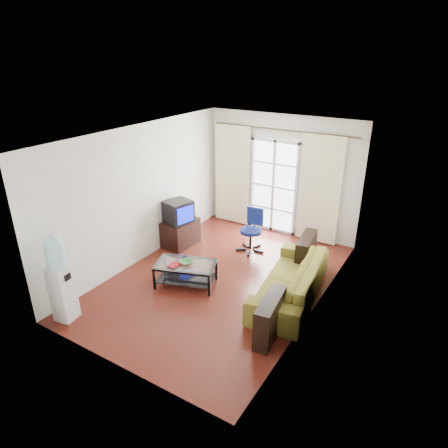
% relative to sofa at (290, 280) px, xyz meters
% --- Properties ---
extents(floor, '(5.20, 5.20, 0.00)m').
position_rel_sofa_xyz_m(floor, '(-1.31, -0.16, -0.33)').
color(floor, '#5D2016').
rests_on(floor, ground).
extents(ceiling, '(5.20, 5.20, 0.00)m').
position_rel_sofa_xyz_m(ceiling, '(-1.31, -0.16, 2.37)').
color(ceiling, white).
rests_on(ceiling, wall_back).
extents(wall_back, '(3.60, 0.02, 2.70)m').
position_rel_sofa_xyz_m(wall_back, '(-1.31, 2.44, 1.02)').
color(wall_back, white).
rests_on(wall_back, floor).
extents(wall_front, '(3.60, 0.02, 2.70)m').
position_rel_sofa_xyz_m(wall_front, '(-1.31, -2.76, 1.02)').
color(wall_front, white).
rests_on(wall_front, floor).
extents(wall_left, '(0.02, 5.20, 2.70)m').
position_rel_sofa_xyz_m(wall_left, '(-3.11, -0.16, 1.02)').
color(wall_left, white).
rests_on(wall_left, floor).
extents(wall_right, '(0.02, 5.20, 2.70)m').
position_rel_sofa_xyz_m(wall_right, '(0.49, -0.16, 1.02)').
color(wall_right, white).
rests_on(wall_right, floor).
extents(french_door, '(1.16, 0.06, 2.15)m').
position_rel_sofa_xyz_m(french_door, '(-1.46, 2.38, 0.75)').
color(french_door, white).
rests_on(french_door, wall_back).
extents(curtain_rod, '(3.30, 0.04, 0.04)m').
position_rel_sofa_xyz_m(curtain_rod, '(-1.31, 2.34, 2.05)').
color(curtain_rod, '#4C3F2D').
rests_on(curtain_rod, wall_back).
extents(curtain_left, '(0.90, 0.07, 2.35)m').
position_rel_sofa_xyz_m(curtain_left, '(-2.51, 2.32, 0.87)').
color(curtain_left, '#F4F4C4').
rests_on(curtain_left, curtain_rod).
extents(curtain_right, '(0.90, 0.07, 2.35)m').
position_rel_sofa_xyz_m(curtain_right, '(-0.36, 2.32, 0.87)').
color(curtain_right, '#F4F4C4').
rests_on(curtain_right, curtain_rod).
extents(radiator, '(0.64, 0.12, 0.64)m').
position_rel_sofa_xyz_m(radiator, '(-0.51, 2.34, 0.00)').
color(radiator, '#969698').
rests_on(radiator, floor).
extents(sofa, '(2.48, 1.47, 0.66)m').
position_rel_sofa_xyz_m(sofa, '(0.00, 0.00, 0.00)').
color(sofa, olive).
rests_on(sofa, floor).
extents(coffee_table, '(1.21, 0.93, 0.43)m').
position_rel_sofa_xyz_m(coffee_table, '(-1.76, -0.62, -0.05)').
color(coffee_table, silver).
rests_on(coffee_table, floor).
extents(bowl, '(0.38, 0.38, 0.06)m').
position_rel_sofa_xyz_m(bowl, '(-1.75, -0.62, 0.13)').
color(bowl, '#2C7B2E').
rests_on(bowl, coffee_table).
extents(book, '(0.21, 0.26, 0.02)m').
position_rel_sofa_xyz_m(book, '(-1.97, -0.77, 0.11)').
color(book, maroon).
rests_on(book, coffee_table).
extents(remote, '(0.15, 0.06, 0.02)m').
position_rel_sofa_xyz_m(remote, '(-1.86, -0.46, 0.11)').
color(remote, black).
rests_on(remote, coffee_table).
extents(tv_stand, '(0.57, 0.81, 0.57)m').
position_rel_sofa_xyz_m(tv_stand, '(-2.82, 0.62, -0.04)').
color(tv_stand, black).
rests_on(tv_stand, floor).
extents(crt_tv, '(0.61, 0.62, 0.47)m').
position_rel_sofa_xyz_m(crt_tv, '(-2.82, 0.57, 0.48)').
color(crt_tv, black).
rests_on(crt_tv, tv_stand).
extents(task_chair, '(0.65, 0.65, 0.91)m').
position_rel_sofa_xyz_m(task_chair, '(-1.39, 1.21, -0.06)').
color(task_chair, black).
rests_on(task_chair, floor).
extents(water_cooler, '(0.35, 0.34, 1.46)m').
position_rel_sofa_xyz_m(water_cooler, '(-2.80, -2.42, 0.44)').
color(water_cooler, silver).
rests_on(water_cooler, floor).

